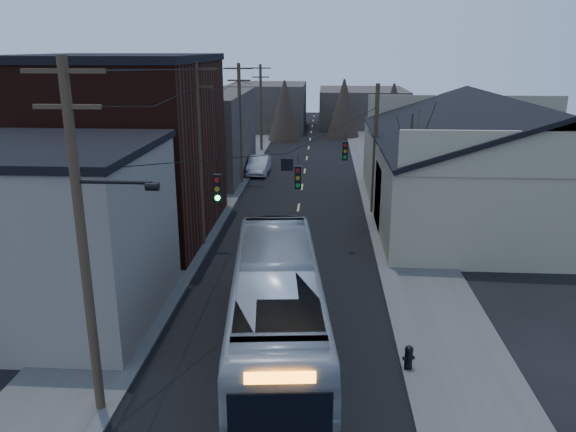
{
  "coord_description": "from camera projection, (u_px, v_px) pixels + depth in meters",
  "views": [
    {
      "loc": [
        1.68,
        -11.36,
        10.69
      ],
      "look_at": [
        0.04,
        14.05,
        3.0
      ],
      "focal_mm": 35.0,
      "sensor_mm": 36.0,
      "label": 1
    }
  ],
  "objects": [
    {
      "name": "building_clapboard",
      "position": [
        52.0,
        236.0,
        22.19
      ],
      "size": [
        8.0,
        8.0,
        7.0
      ],
      "primitive_type": "cube",
      "color": "gray",
      "rests_on": "ground"
    },
    {
      "name": "road_surface",
      "position": [
        301.0,
        193.0,
        42.7
      ],
      "size": [
        9.0,
        110.0,
        0.02
      ],
      "primitive_type": "cube",
      "color": "black",
      "rests_on": "ground"
    },
    {
      "name": "bus",
      "position": [
        277.0,
        306.0,
        20.05
      ],
      "size": [
        4.27,
        13.2,
        3.61
      ],
      "primitive_type": "imported",
      "rotation": [
        0.0,
        0.0,
        3.24
      ],
      "color": "#A2A7AE",
      "rests_on": "ground"
    },
    {
      "name": "sidewalk_left",
      "position": [
        217.0,
        191.0,
        43.09
      ],
      "size": [
        4.0,
        110.0,
        0.12
      ],
      "primitive_type": "cube",
      "color": "#474744",
      "rests_on": "ground"
    },
    {
      "name": "building_far_right",
      "position": [
        362.0,
        107.0,
        79.76
      ],
      "size": [
        12.0,
        14.0,
        5.0
      ],
      "primitive_type": "cube",
      "color": "#37312C",
      "rests_on": "ground"
    },
    {
      "name": "fire_hydrant",
      "position": [
        409.0,
        356.0,
        19.1
      ],
      "size": [
        0.42,
        0.3,
        0.87
      ],
      "rotation": [
        0.0,
        0.0,
        0.26
      ],
      "color": "black",
      "rests_on": "sidewalk_right"
    },
    {
      "name": "building_left_far",
      "position": [
        193.0,
        134.0,
        48.01
      ],
      "size": [
        9.0,
        14.0,
        7.0
      ],
      "primitive_type": "cube",
      "color": "#37312C",
      "rests_on": "ground"
    },
    {
      "name": "building_far_left",
      "position": [
        268.0,
        106.0,
        75.64
      ],
      "size": [
        10.0,
        12.0,
        6.0
      ],
      "primitive_type": "cube",
      "color": "#37312C",
      "rests_on": "ground"
    },
    {
      "name": "parked_car",
      "position": [
        259.0,
        165.0,
        49.07
      ],
      "size": [
        1.73,
        4.78,
        1.57
      ],
      "primitive_type": "imported",
      "rotation": [
        0.0,
        0.0,
        -0.02
      ],
      "color": "#B8BAC1",
      "rests_on": "ground"
    },
    {
      "name": "sidewalk_right",
      "position": [
        387.0,
        194.0,
        42.29
      ],
      "size": [
        4.0,
        110.0,
        0.12
      ],
      "primitive_type": "cube",
      "color": "#474744",
      "rests_on": "ground"
    },
    {
      "name": "building_brick",
      "position": [
        121.0,
        150.0,
        32.32
      ],
      "size": [
        10.0,
        12.0,
        10.0
      ],
      "primitive_type": "cube",
      "color": "black",
      "rests_on": "ground"
    },
    {
      "name": "warehouse",
      "position": [
        498.0,
        176.0,
        36.35
      ],
      "size": [
        16.16,
        20.6,
        7.73
      ],
      "color": "gray",
      "rests_on": "ground"
    },
    {
      "name": "utility_lines",
      "position": [
        249.0,
        140.0,
        35.87
      ],
      "size": [
        11.24,
        45.28,
        10.5
      ],
      "color": "#382B1E",
      "rests_on": "ground"
    },
    {
      "name": "bare_tree",
      "position": [
        409.0,
        178.0,
        31.71
      ],
      "size": [
        0.4,
        0.4,
        7.2
      ],
      "primitive_type": "cone",
      "color": "black",
      "rests_on": "ground"
    }
  ]
}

